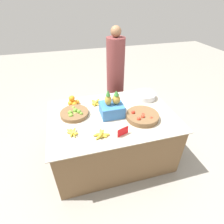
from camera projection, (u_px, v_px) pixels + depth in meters
ground_plane at (112, 153)px, 2.74m from camera, size 12.00×12.00×0.00m
market_table at (112, 136)px, 2.52m from camera, size 1.65×1.16×0.74m
lime_bowl at (75, 113)px, 2.29m from camera, size 0.37×0.37×0.09m
tomato_basket at (142, 116)px, 2.23m from camera, size 0.41×0.41×0.10m
orange_pile at (73, 101)px, 2.49m from camera, size 0.17×0.18×0.14m
metal_bowl at (145, 96)px, 2.65m from camera, size 0.32×0.32×0.09m
price_sign at (123, 132)px, 1.96m from camera, size 0.14×0.05×0.11m
produce_crate at (112, 107)px, 2.26m from camera, size 0.29×0.27×0.37m
banana_bunch_front_center at (96, 103)px, 2.52m from camera, size 0.15×0.20×0.06m
banana_bunch_back_center at (72, 132)px, 2.00m from camera, size 0.14×0.18×0.05m
banana_bunch_front_right at (101, 135)px, 1.96m from camera, size 0.19×0.16×0.06m
vendor_person at (115, 80)px, 3.13m from camera, size 0.31×0.31×1.67m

